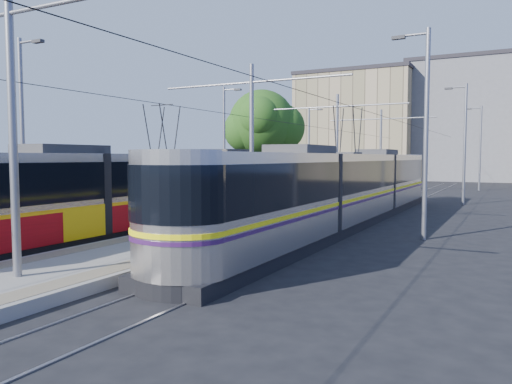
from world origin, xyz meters
The scene contains 13 objects.
ground centered at (0.00, 0.00, 0.00)m, with size 160.00×160.00×0.00m, color black.
platform centered at (0.00, 17.00, 0.15)m, with size 4.00×50.00×0.30m, color gray.
tactile_strip_left centered at (-1.45, 17.00, 0.30)m, with size 0.70×50.00×0.01m, color gray.
tactile_strip_right centered at (1.45, 17.00, 0.30)m, with size 0.70×50.00×0.01m, color gray.
rails centered at (0.00, 17.00, 0.02)m, with size 8.71×70.00×0.03m.
tram_left centered at (-3.60, 6.20, 1.71)m, with size 2.43×28.05×5.50m.
tram_right centered at (3.60, 10.70, 1.86)m, with size 2.43×28.19×5.50m.
catenary centered at (0.00, 14.15, 4.52)m, with size 9.20×70.00×7.00m.
street_lamps centered at (0.00, 21.00, 4.18)m, with size 15.18×38.22×8.00m.
shelter centered at (0.03, 11.51, 1.43)m, with size 0.68×1.02×2.16m.
tree centered at (-7.42, 24.59, 5.81)m, with size 5.92×5.47×8.60m.
building_left centered at (-10.00, 60.00, 7.66)m, with size 16.32×12.24×15.30m.
building_centre centered at (6.00, 64.00, 8.18)m, with size 18.36×14.28×16.34m.
Camera 1 is at (10.57, -11.83, 3.17)m, focal length 35.00 mm.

